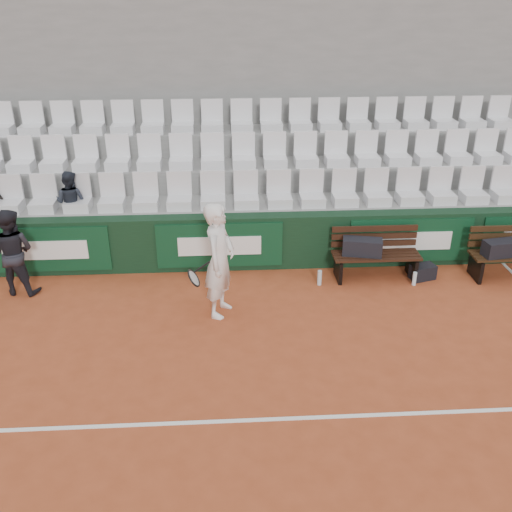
{
  "coord_description": "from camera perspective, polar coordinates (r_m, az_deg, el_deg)",
  "views": [
    {
      "loc": [
        -0.1,
        -5.22,
        4.76
      ],
      "look_at": [
        0.35,
        2.4,
        1.0
      ],
      "focal_mm": 40.0,
      "sensor_mm": 36.0,
      "label": 1
    }
  ],
  "objects": [
    {
      "name": "back_barrier",
      "position": [
        10.15,
        -2.14,
        1.4
      ],
      "size": [
        18.0,
        0.34,
        1.0
      ],
      "color": "black",
      "rests_on": "ground"
    },
    {
      "name": "bench_left",
      "position": [
        10.12,
        11.84,
        -0.99
      ],
      "size": [
        1.5,
        0.56,
        0.45
      ],
      "primitive_type": "cube",
      "color": "#33190F",
      "rests_on": "ground"
    },
    {
      "name": "spectator_c",
      "position": [
        10.58,
        -18.35,
        7.4
      ],
      "size": [
        0.66,
        0.57,
        1.16
      ],
      "primitive_type": "imported",
      "rotation": [
        0.0,
        0.0,
        2.87
      ],
      "color": "#202530",
      "rests_on": "grandstand_tier_front"
    },
    {
      "name": "grandstand_rear_wall",
      "position": [
        12.63,
        -2.97,
        14.51
      ],
      "size": [
        18.0,
        0.3,
        4.4
      ],
      "primitive_type": "cube",
      "color": "gray",
      "rests_on": "ground"
    },
    {
      "name": "ground",
      "position": [
        7.06,
        -1.79,
        -16.16
      ],
      "size": [
        80.0,
        80.0,
        0.0
      ],
      "primitive_type": "plane",
      "color": "#AA4826",
      "rests_on": "ground"
    },
    {
      "name": "sports_bag_ground",
      "position": [
        10.33,
        16.33,
        -1.55
      ],
      "size": [
        0.47,
        0.36,
        0.25
      ],
      "primitive_type": "cube",
      "rotation": [
        0.0,
        0.0,
        0.29
      ],
      "color": "black",
      "rests_on": "ground"
    },
    {
      "name": "bench_right",
      "position": [
        10.88,
        24.25,
        -0.87
      ],
      "size": [
        1.5,
        0.56,
        0.45
      ],
      "primitive_type": "cube",
      "color": "#341F0F",
      "rests_on": "ground"
    },
    {
      "name": "grandstand_tier_mid",
      "position": [
        11.52,
        -2.7,
        5.71
      ],
      "size": [
        18.0,
        0.95,
        1.45
      ],
      "primitive_type": "cube",
      "color": "gray",
      "rests_on": "ground"
    },
    {
      "name": "grandstand_tier_back",
      "position": [
        12.34,
        -2.8,
        8.23
      ],
      "size": [
        18.0,
        0.95,
        1.9
      ],
      "primitive_type": "cube",
      "color": "gray",
      "rests_on": "ground"
    },
    {
      "name": "seat_row_mid",
      "position": [
        11.03,
        -2.8,
        10.46
      ],
      "size": [
        11.9,
        0.44,
        0.63
      ],
      "primitive_type": "cube",
      "color": "white",
      "rests_on": "grandstand_tier_mid"
    },
    {
      "name": "sports_bag_right",
      "position": [
        10.57,
        23.27,
        0.72
      ],
      "size": [
        0.62,
        0.36,
        0.27
      ],
      "primitive_type": "cube",
      "rotation": [
        0.0,
        0.0,
        0.16
      ],
      "color": "black",
      "rests_on": "bench_right"
    },
    {
      "name": "sports_bag_left",
      "position": [
        9.92,
        10.58,
        0.91
      ],
      "size": [
        0.71,
        0.42,
        0.29
      ],
      "primitive_type": "cube",
      "rotation": [
        0.0,
        0.0,
        -0.21
      ],
      "color": "black",
      "rests_on": "bench_left"
    },
    {
      "name": "water_bottle_far",
      "position": [
        10.09,
        15.56,
        -2.2
      ],
      "size": [
        0.07,
        0.07,
        0.24
      ],
      "primitive_type": "cylinder",
      "color": "silver",
      "rests_on": "ground"
    },
    {
      "name": "grandstand_tier_front",
      "position": [
        10.72,
        -2.59,
        2.81
      ],
      "size": [
        18.0,
        0.95,
        1.0
      ],
      "primitive_type": "cube",
      "color": "#959592",
      "rests_on": "ground"
    },
    {
      "name": "seat_row_back",
      "position": [
        11.84,
        -2.92,
        13.8
      ],
      "size": [
        11.9,
        0.44,
        0.63
      ],
      "primitive_type": "cube",
      "color": "silver",
      "rests_on": "grandstand_tier_back"
    },
    {
      "name": "tennis_player",
      "position": [
        8.59,
        -3.68,
        -0.45
      ],
      "size": [
        0.81,
        0.77,
        1.82
      ],
      "color": "white",
      "rests_on": "ground"
    },
    {
      "name": "ball_kid",
      "position": [
        10.05,
        -23.15,
        0.37
      ],
      "size": [
        0.79,
        0.66,
        1.47
      ],
      "primitive_type": "imported",
      "rotation": [
        0.0,
        0.0,
        2.98
      ],
      "color": "black",
      "rests_on": "ground"
    },
    {
      "name": "water_bottle_near",
      "position": [
        9.78,
        6.38,
        -2.18
      ],
      "size": [
        0.07,
        0.07,
        0.27
      ],
      "primitive_type": "cylinder",
      "color": "silver",
      "rests_on": "ground"
    },
    {
      "name": "court_baseline",
      "position": [
        7.06,
        -1.79,
        -16.14
      ],
      "size": [
        18.0,
        0.06,
        0.01
      ],
      "primitive_type": "cube",
      "color": "white",
      "rests_on": "ground"
    },
    {
      "name": "seat_row_front",
      "position": [
        10.26,
        -2.67,
        6.6
      ],
      "size": [
        11.9,
        0.44,
        0.63
      ],
      "primitive_type": "cube",
      "color": "silver",
      "rests_on": "grandstand_tier_front"
    }
  ]
}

